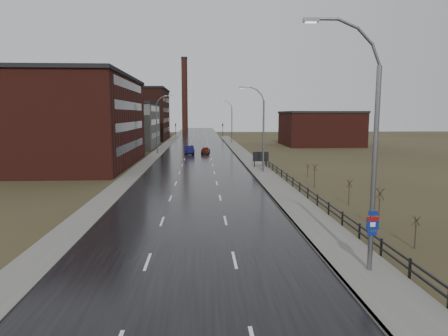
{
  "coord_description": "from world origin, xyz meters",
  "views": [
    {
      "loc": [
        0.57,
        -16.36,
        7.77
      ],
      "look_at": [
        2.6,
        18.88,
        3.0
      ],
      "focal_mm": 32.0,
      "sensor_mm": 36.0,
      "label": 1
    }
  ],
  "objects": [
    {
      "name": "traffic_light_left",
      "position": [
        -8.0,
        120.0,
        4.6
      ],
      "size": [
        0.58,
        2.73,
        5.3
      ],
      "color": "black",
      "rests_on": "ground"
    },
    {
      "name": "warehouse_far",
      "position": [
        -22.99,
        108.0,
        7.76
      ],
      "size": [
        26.52,
        24.48,
        15.5
      ],
      "color": "#331611",
      "rests_on": "ground"
    },
    {
      "name": "streetlight_right_mid",
      "position": [
        8.5,
        36.0,
        5.84
      ],
      "size": [
        3.36,
        0.28,
        11.35
      ],
      "color": "slate",
      "rests_on": "ground"
    },
    {
      "name": "shrub_c",
      "position": [
        12.61,
        9.43,
        1.53
      ],
      "size": [
        0.68,
        0.72,
        2.88
      ],
      "color": "#382D23",
      "rests_on": "ground"
    },
    {
      "name": "smokestack",
      "position": [
        -6.0,
        150.0,
        15.5
      ],
      "size": [
        2.7,
        2.7,
        30.7
      ],
      "color": "#331611",
      "rests_on": "ground"
    },
    {
      "name": "shrub_d",
      "position": [
        13.2,
        16.51,
        1.19
      ],
      "size": [
        0.53,
        0.56,
        2.24
      ],
      "color": "#382D23",
      "rests_on": "ground"
    },
    {
      "name": "traffic_light_right",
      "position": [
        8.0,
        120.0,
        4.6
      ],
      "size": [
        0.58,
        2.73,
        5.3
      ],
      "color": "black",
      "rests_on": "ground"
    },
    {
      "name": "guardrail",
      "position": [
        10.3,
        18.31,
        0.71
      ],
      "size": [
        0.1,
        53.05,
        1.1
      ],
      "color": "black",
      "rests_on": "ground"
    },
    {
      "name": "streetlight_right_far",
      "position": [
        8.5,
        90.0,
        5.84
      ],
      "size": [
        3.36,
        0.28,
        11.35
      ],
      "color": "slate",
      "rests_on": "ground"
    },
    {
      "name": "sidewalk_right",
      "position": [
        8.6,
        35.0,
        0.09
      ],
      "size": [
        3.2,
        180.0,
        0.18
      ],
      "primitive_type": "cube",
      "color": "#595651",
      "rests_on": "ground"
    },
    {
      "name": "streetlight_main",
      "position": [
        8.47,
        2.0,
        6.06
      ],
      "size": [
        3.91,
        0.29,
        12.11
      ],
      "color": "slate",
      "rests_on": "ground"
    },
    {
      "name": "warehouse_near",
      "position": [
        -20.99,
        45.0,
        6.76
      ],
      "size": [
        22.44,
        28.56,
        13.5
      ],
      "color": "#471914",
      "rests_on": "ground"
    },
    {
      "name": "ground",
      "position": [
        0.0,
        0.0,
        0.0
      ],
      "size": [
        320.0,
        320.0,
        0.0
      ],
      "primitive_type": "plane",
      "color": "#2D2819",
      "rests_on": "ground"
    },
    {
      "name": "road",
      "position": [
        0.0,
        60.0,
        0.03
      ],
      "size": [
        14.0,
        300.0,
        0.06
      ],
      "primitive_type": "cube",
      "color": "black",
      "rests_on": "ground"
    },
    {
      "name": "shrub_e",
      "position": [
        12.57,
        24.79,
        1.35
      ],
      "size": [
        0.6,
        0.63,
        2.55
      ],
      "color": "#382D23",
      "rests_on": "ground"
    },
    {
      "name": "streetlight_left",
      "position": [
        -7.7,
        62.0,
        5.84
      ],
      "size": [
        3.36,
        0.28,
        11.35
      ],
      "color": "slate",
      "rests_on": "ground"
    },
    {
      "name": "building_right",
      "position": [
        30.3,
        82.0,
        4.26
      ],
      "size": [
        18.36,
        16.32,
        8.5
      ],
      "color": "#471914",
      "rests_on": "ground"
    },
    {
      "name": "sidewalk_left",
      "position": [
        -8.2,
        60.0,
        0.06
      ],
      "size": [
        2.4,
        260.0,
        0.12
      ],
      "primitive_type": "cube",
      "color": "#595651",
      "rests_on": "ground"
    },
    {
      "name": "warehouse_mid",
      "position": [
        -17.99,
        78.0,
        5.26
      ],
      "size": [
        16.32,
        20.4,
        10.5
      ],
      "color": "slate",
      "rests_on": "ground"
    },
    {
      "name": "shrub_b",
      "position": [
        12.95,
        5.37,
        1.04
      ],
      "size": [
        0.47,
        0.49,
        1.95
      ],
      "color": "#382D23",
      "rests_on": "ground"
    },
    {
      "name": "shrub_f",
      "position": [
        13.74,
        31.85,
        0.87
      ],
      "size": [
        0.4,
        0.42,
        1.64
      ],
      "color": "#382D23",
      "rests_on": "ground"
    },
    {
      "name": "billboard",
      "position": [
        9.1,
        40.2,
        1.65
      ],
      "size": [
        2.28,
        0.17,
        2.41
      ],
      "color": "black",
      "rests_on": "ground"
    },
    {
      "name": "curb_right",
      "position": [
        7.08,
        35.0,
        0.09
      ],
      "size": [
        0.16,
        180.0,
        0.18
      ],
      "primitive_type": "cube",
      "color": "slate",
      "rests_on": "ground"
    },
    {
      "name": "car_far",
      "position": [
        1.46,
        62.29,
        0.68
      ],
      "size": [
        2.03,
        4.16,
        1.37
      ],
      "primitive_type": "imported",
      "rotation": [
        0.0,
        0.0,
        3.03
      ],
      "color": "#571C0E",
      "rests_on": "ground"
    },
    {
      "name": "car_near",
      "position": [
        -1.76,
        61.08,
        0.82
      ],
      "size": [
        2.23,
        5.15,
        1.65
      ],
      "primitive_type": "imported",
      "rotation": [
        0.0,
        0.0,
        0.1
      ],
      "color": "#0D0B3A",
      "rests_on": "ground"
    }
  ]
}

